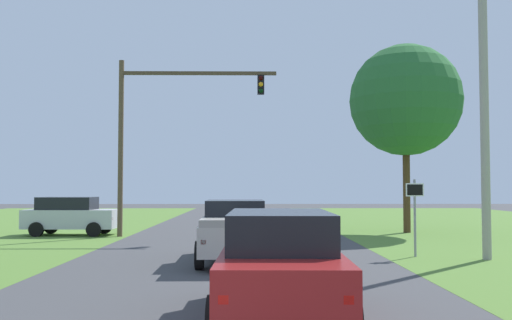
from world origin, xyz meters
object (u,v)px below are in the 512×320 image
(pickup_truck_lead, at_px, (235,230))
(utility_pole_right, at_px, (485,117))
(traffic_light, at_px, (160,121))
(keep_moving_sign, at_px, (415,207))
(red_suv_near, at_px, (280,262))
(oak_tree_right, at_px, (406,100))
(crossing_suv_far, at_px, (71,215))

(pickup_truck_lead, xyz_separation_m, utility_pole_right, (8.02, 0.50, 3.61))
(traffic_light, height_order, keep_moving_sign, traffic_light)
(pickup_truck_lead, relative_size, keep_moving_sign, 2.10)
(keep_moving_sign, bearing_deg, utility_pole_right, -20.80)
(red_suv_near, height_order, pickup_truck_lead, pickup_truck_lead)
(keep_moving_sign, distance_m, oak_tree_right, 11.38)
(pickup_truck_lead, bearing_deg, red_suv_near, -82.69)
(keep_moving_sign, height_order, crossing_suv_far, keep_moving_sign)
(oak_tree_right, bearing_deg, keep_moving_sign, -104.05)
(red_suv_near, xyz_separation_m, crossing_suv_far, (-9.09, 17.38, -0.04))
(utility_pole_right, bearing_deg, crossing_suv_far, 149.95)
(traffic_light, bearing_deg, red_suv_near, -74.13)
(pickup_truck_lead, bearing_deg, utility_pole_right, 3.60)
(red_suv_near, bearing_deg, traffic_light, 105.87)
(pickup_truck_lead, xyz_separation_m, traffic_light, (-3.76, 9.09, 4.46))
(keep_moving_sign, bearing_deg, crossing_suv_far, 148.72)
(pickup_truck_lead, distance_m, oak_tree_right, 15.13)
(keep_moving_sign, bearing_deg, oak_tree_right, 75.95)
(keep_moving_sign, xyz_separation_m, utility_pole_right, (2.06, -0.78, 2.94))
(crossing_suv_far, bearing_deg, red_suv_near, -62.40)
(red_suv_near, height_order, oak_tree_right, oak_tree_right)
(traffic_light, height_order, oak_tree_right, oak_tree_right)
(pickup_truck_lead, relative_size, crossing_suv_far, 1.24)
(red_suv_near, height_order, crossing_suv_far, red_suv_near)
(red_suv_near, xyz_separation_m, oak_tree_right, (7.46, 18.71, 5.74))
(pickup_truck_lead, relative_size, oak_tree_right, 0.56)
(crossing_suv_far, bearing_deg, traffic_light, -9.74)
(red_suv_near, distance_m, utility_pole_right, 11.29)
(oak_tree_right, relative_size, utility_pole_right, 1.05)
(keep_moving_sign, relative_size, crossing_suv_far, 0.59)
(traffic_light, distance_m, crossing_suv_far, 6.29)
(traffic_light, height_order, utility_pole_right, utility_pole_right)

